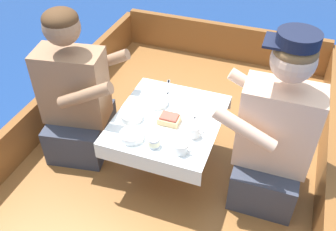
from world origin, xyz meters
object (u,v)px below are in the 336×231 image
coffee_cup_port (181,148)px  tin_can (154,142)px  coffee_cup_starboard (194,131)px  person_starboard (274,137)px  person_port (76,98)px  sandwich (169,119)px

coffee_cup_port → tin_can: coffee_cup_port is taller
coffee_cup_port → coffee_cup_starboard: bearing=80.9°
person_starboard → person_port: bearing=1.2°
person_port → sandwich: 0.63m
person_starboard → coffee_cup_port: size_ratio=10.40×
sandwich → tin_can: (-0.01, -0.20, -0.00)m
person_starboard → sandwich: size_ratio=8.75×
person_port → tin_can: person_port is taller
coffee_cup_port → person_starboard: bearing=29.7°
person_starboard → sandwich: bearing=5.0°
coffee_cup_starboard → tin_can: coffee_cup_starboard is taller
person_starboard → coffee_cup_port: 0.51m
person_starboard → coffee_cup_port: person_starboard is taller
person_starboard → coffee_cup_port: bearing=29.3°
coffee_cup_port → person_port: bearing=164.0°
person_port → sandwich: person_port is taller
tin_can → coffee_cup_starboard: bearing=40.5°
sandwich → coffee_cup_starboard: size_ratio=1.24×
person_port → tin_can: 0.65m
person_port → coffee_cup_starboard: size_ratio=10.29×
sandwich → coffee_cup_starboard: bearing=-18.2°
person_port → coffee_cup_starboard: person_port is taller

